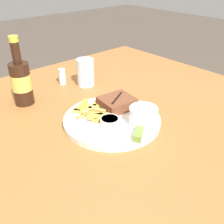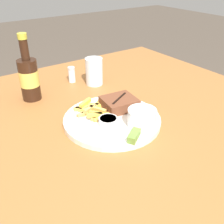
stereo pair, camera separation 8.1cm
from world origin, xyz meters
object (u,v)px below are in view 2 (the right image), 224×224
object	(u,v)px
coleslaw_cup	(142,117)
beer_bottle	(29,77)
fork_utensil	(86,118)
dipping_sauce_cup	(108,121)
drinking_glass	(94,71)
salt_shaker	(72,74)
steak_portion	(119,103)
pickle_spear	(134,135)
dinner_plate	(112,120)

from	to	relation	value
coleslaw_cup	beer_bottle	distance (m)	0.44
fork_utensil	dipping_sauce_cup	bearing A→B (deg)	-32.04
drinking_glass	salt_shaker	world-z (taller)	drinking_glass
steak_portion	salt_shaker	distance (m)	0.32
dipping_sauce_cup	pickle_spear	bearing A→B (deg)	-78.65
dinner_plate	coleslaw_cup	xyz separation A→B (m)	(0.04, -0.09, 0.04)
pickle_spear	beer_bottle	xyz separation A→B (m)	(-0.13, 0.43, 0.06)
dinner_plate	beer_bottle	size ratio (longest dim) A/B	1.27
drinking_glass	salt_shaker	bearing A→B (deg)	131.86
dipping_sauce_cup	beer_bottle	world-z (taller)	beer_bottle
fork_utensil	beer_bottle	bearing A→B (deg)	135.96
steak_portion	beer_bottle	size ratio (longest dim) A/B	0.49
drinking_glass	coleslaw_cup	bearing A→B (deg)	-100.52
steak_portion	dipping_sauce_cup	size ratio (longest dim) A/B	2.06
pickle_spear	coleslaw_cup	bearing A→B (deg)	32.29
pickle_spear	salt_shaker	distance (m)	0.49
dipping_sauce_cup	drinking_glass	xyz separation A→B (m)	(0.15, 0.32, 0.02)
beer_bottle	salt_shaker	world-z (taller)	beer_bottle
dinner_plate	fork_utensil	bearing A→B (deg)	150.12
dinner_plate	dipping_sauce_cup	xyz separation A→B (m)	(-0.03, -0.03, 0.02)
steak_portion	beer_bottle	xyz separation A→B (m)	(-0.20, 0.27, 0.05)
dinner_plate	dipping_sauce_cup	size ratio (longest dim) A/B	5.33
drinking_glass	salt_shaker	xyz separation A→B (m)	(-0.07, 0.07, -0.02)
steak_portion	salt_shaker	xyz separation A→B (m)	(-0.01, 0.32, -0.00)
pickle_spear	steak_portion	bearing A→B (deg)	67.17
coleslaw_cup	dipping_sauce_cup	bearing A→B (deg)	140.57
pickle_spear	beer_bottle	distance (m)	0.46
pickle_spear	dinner_plate	bearing A→B (deg)	83.83
steak_portion	beer_bottle	distance (m)	0.34
coleslaw_cup	fork_utensil	size ratio (longest dim) A/B	0.69
steak_portion	fork_utensil	xyz separation A→B (m)	(-0.13, 0.00, -0.02)
beer_bottle	drinking_glass	size ratio (longest dim) A/B	2.18
steak_portion	salt_shaker	bearing A→B (deg)	91.41
coleslaw_cup	dipping_sauce_cup	distance (m)	0.10
steak_portion	dipping_sauce_cup	distance (m)	0.11
pickle_spear	salt_shaker	world-z (taller)	salt_shaker
steak_portion	coleslaw_cup	xyz separation A→B (m)	(-0.01, -0.13, 0.01)
dinner_plate	drinking_glass	xyz separation A→B (m)	(0.11, 0.29, 0.05)
pickle_spear	fork_utensil	bearing A→B (deg)	108.60
fork_utensil	salt_shaker	xyz separation A→B (m)	(0.12, 0.32, 0.01)
dinner_plate	salt_shaker	bearing A→B (deg)	82.51
dinner_plate	beer_bottle	world-z (taller)	beer_bottle
drinking_glass	beer_bottle	bearing A→B (deg)	176.02
steak_portion	fork_utensil	bearing A→B (deg)	179.05
steak_portion	dipping_sauce_cup	world-z (taller)	steak_portion
pickle_spear	fork_utensil	world-z (taller)	pickle_spear
drinking_glass	salt_shaker	distance (m)	0.10
dipping_sauce_cup	beer_bottle	distance (m)	0.36
beer_bottle	salt_shaker	size ratio (longest dim) A/B	3.68
dinner_plate	drinking_glass	distance (m)	0.31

